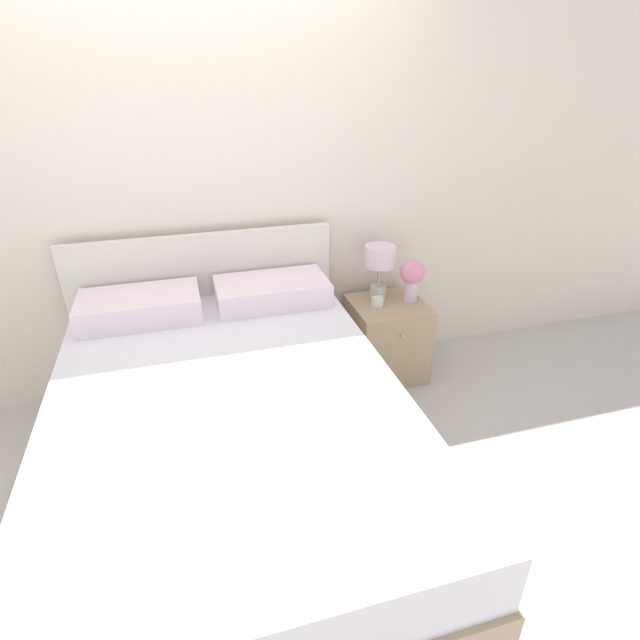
# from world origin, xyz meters

# --- Properties ---
(ground_plane) EXTENTS (12.00, 12.00, 0.00)m
(ground_plane) POSITION_xyz_m (0.00, 0.00, 0.00)
(ground_plane) COLOR #BCB7B2
(wall_back) EXTENTS (8.00, 0.06, 2.60)m
(wall_back) POSITION_xyz_m (0.00, 0.07, 1.30)
(wall_back) COLOR silver
(wall_back) RESTS_ON ground_plane
(bed) EXTENTS (1.55, 2.15, 1.01)m
(bed) POSITION_xyz_m (0.00, -1.01, 0.33)
(bed) COLOR tan
(bed) RESTS_ON ground_plane
(nightstand) EXTENTS (0.46, 0.46, 0.52)m
(nightstand) POSITION_xyz_m (1.11, -0.24, 0.26)
(nightstand) COLOR tan
(nightstand) RESTS_ON ground_plane
(table_lamp) EXTENTS (0.19, 0.19, 0.36)m
(table_lamp) POSITION_xyz_m (1.07, -0.15, 0.77)
(table_lamp) COLOR beige
(table_lamp) RESTS_ON nightstand
(flower_vase) EXTENTS (0.16, 0.16, 0.27)m
(flower_vase) POSITION_xyz_m (1.26, -0.23, 0.69)
(flower_vase) COLOR silver
(flower_vase) RESTS_ON nightstand
(alarm_clock) EXTENTS (0.06, 0.05, 0.07)m
(alarm_clock) POSITION_xyz_m (1.02, -0.26, 0.55)
(alarm_clock) COLOR white
(alarm_clock) RESTS_ON nightstand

